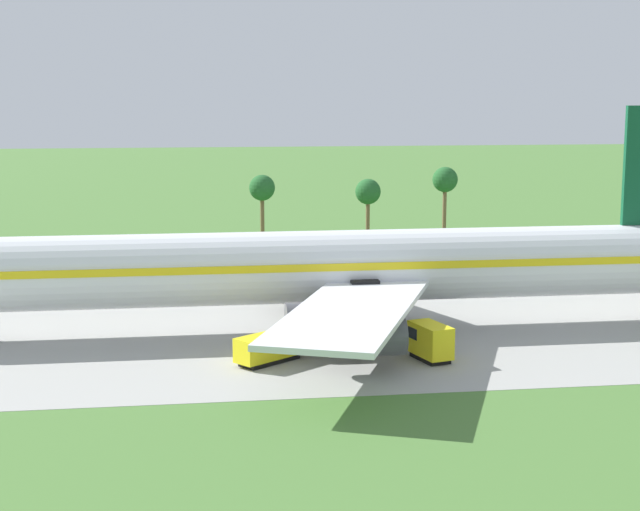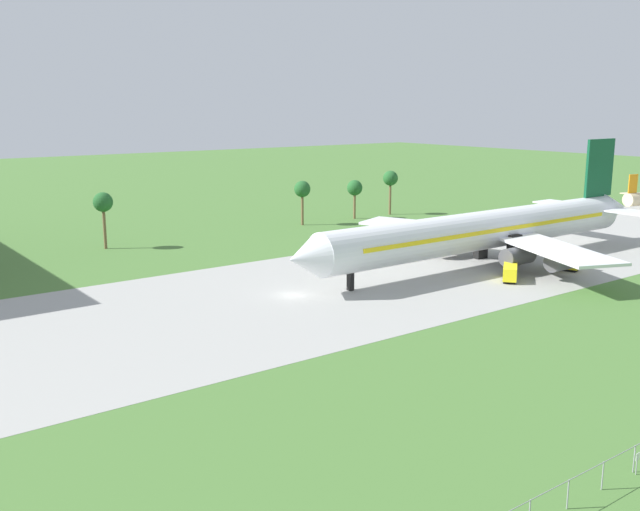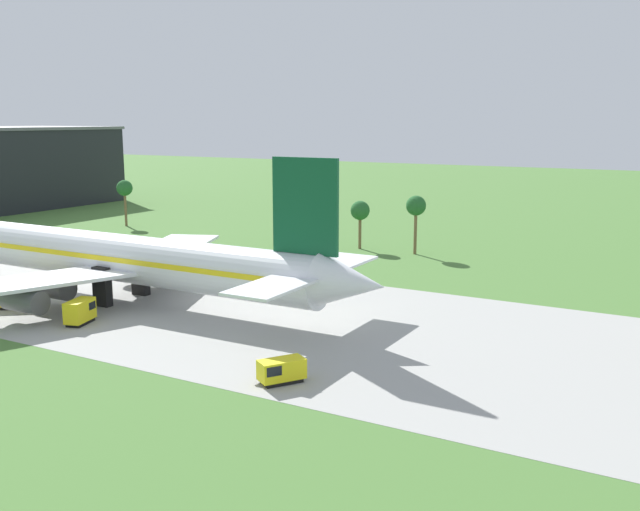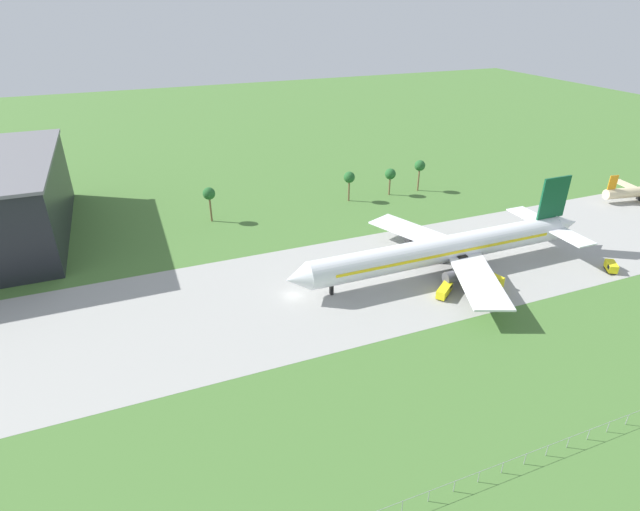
% 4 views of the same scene
% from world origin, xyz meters
% --- Properties ---
extents(jet_airliner, '(80.92, 52.13, 19.83)m').
position_xyz_m(jet_airliner, '(38.43, -2.66, 5.76)').
color(jet_airliner, white).
rests_on(jet_airliner, ground_plane).
extents(fuel_truck, '(3.05, 4.48, 2.92)m').
position_xyz_m(fuel_truck, '(43.98, -13.41, 1.56)').
color(fuel_truck, black).
rests_on(fuel_truck, ground_plane).
extents(catering_van, '(5.85, 5.16, 2.30)m').
position_xyz_m(catering_van, '(31.48, -12.35, 1.25)').
color(catering_van, black).
rests_on(catering_van, ground_plane).
extents(palm_tree_row, '(74.24, 3.60, 10.62)m').
position_xyz_m(palm_tree_row, '(34.76, 48.00, 7.98)').
color(palm_tree_row, brown).
rests_on(palm_tree_row, ground_plane).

